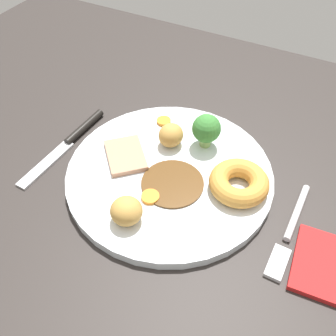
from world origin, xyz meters
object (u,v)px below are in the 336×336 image
object	(u,v)px
dinner_plate	(168,176)
yorkshire_pudding	(239,183)
fork	(289,232)
broccoli_floret	(206,129)
carrot_coin_front	(150,197)
meat_slice_main	(126,155)
roast_potato_right	(171,135)
carrot_coin_back	(164,121)
roast_potato_left	(126,211)
knife	(71,140)

from	to	relation	value
dinner_plate	yorkshire_pudding	world-z (taller)	yorkshire_pudding
fork	broccoli_floret	bearing A→B (deg)	-118.11
carrot_coin_front	fork	xyz separation A→B (cm)	(-17.59, -4.12, -1.26)
meat_slice_main	carrot_coin_front	size ratio (longest dim) A/B	2.93
roast_potato_right	broccoli_floret	bearing A→B (deg)	-153.75
broccoli_floret	carrot_coin_back	bearing A→B (deg)	-11.93
roast_potato_left	fork	bearing A→B (deg)	-155.61
meat_slice_main	knife	size ratio (longest dim) A/B	0.38
roast_potato_right	roast_potato_left	bearing A→B (deg)	95.82
dinner_plate	roast_potato_right	world-z (taller)	roast_potato_right
roast_potato_right	carrot_coin_front	bearing A→B (deg)	102.82
roast_potato_left	carrot_coin_front	size ratio (longest dim) A/B	1.67
broccoli_floret	meat_slice_main	bearing A→B (deg)	40.66
carrot_coin_front	knife	bearing A→B (deg)	-16.26
meat_slice_main	carrot_coin_back	size ratio (longest dim) A/B	3.14
dinner_plate	roast_potato_right	distance (cm)	6.37
roast_potato_right	dinner_plate	bearing A→B (deg)	113.54
carrot_coin_back	roast_potato_right	bearing A→B (deg)	130.05
roast_potato_left	broccoli_floret	world-z (taller)	broccoli_floret
meat_slice_main	carrot_coin_back	bearing A→B (deg)	-97.15
meat_slice_main	broccoli_floret	bearing A→B (deg)	-139.34
carrot_coin_front	carrot_coin_back	world-z (taller)	same
meat_slice_main	fork	size ratio (longest dim) A/B	0.46
carrot_coin_back	fork	size ratio (longest dim) A/B	0.15
roast_potato_right	carrot_coin_front	world-z (taller)	roast_potato_right
roast_potato_left	carrot_coin_back	xyz separation A→B (cm)	(4.79, -18.58, -1.50)
dinner_plate	carrot_coin_back	size ratio (longest dim) A/B	12.97
yorkshire_pudding	fork	distance (cm)	8.74
dinner_plate	broccoli_floret	distance (cm)	8.79
meat_slice_main	roast_potato_right	xyz separation A→B (cm)	(-4.48, -5.52, 1.36)
carrot_coin_front	yorkshire_pudding	bearing A→B (deg)	-144.80
dinner_plate	fork	world-z (taller)	dinner_plate
broccoli_floret	knife	distance (cm)	21.06
yorkshire_pudding	knife	world-z (taller)	yorkshire_pudding
meat_slice_main	roast_potato_right	bearing A→B (deg)	-129.04
knife	carrot_coin_front	bearing A→B (deg)	76.11
roast_potato_right	carrot_coin_front	size ratio (longest dim) A/B	1.60
meat_slice_main	fork	xyz separation A→B (cm)	(-24.43, 0.76, -1.41)
carrot_coin_front	fork	distance (cm)	18.11
carrot_coin_back	meat_slice_main	bearing A→B (deg)	82.85
broccoli_floret	roast_potato_left	bearing A→B (deg)	79.67
roast_potato_right	carrot_coin_front	xyz separation A→B (cm)	(-2.37, 10.40, -1.51)
carrot_coin_back	fork	bearing A→B (deg)	156.30
yorkshire_pudding	roast_potato_right	bearing A→B (deg)	-16.93
roast_potato_left	knife	xyz separation A→B (cm)	(16.11, -9.21, -2.69)
yorkshire_pudding	carrot_coin_front	world-z (taller)	yorkshire_pudding
roast_potato_right	yorkshire_pudding	bearing A→B (deg)	163.07
yorkshire_pudding	broccoli_floret	xyz separation A→B (cm)	(7.38, -5.90, 1.72)
yorkshire_pudding	roast_potato_left	world-z (taller)	roast_potato_left
meat_slice_main	fork	bearing A→B (deg)	178.22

